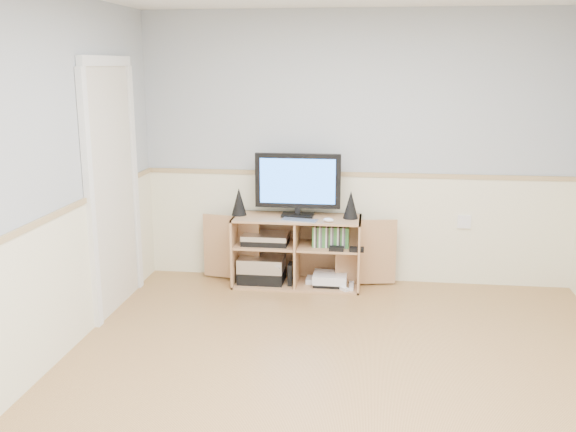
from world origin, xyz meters
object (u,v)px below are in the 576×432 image
Objects in this scene: monitor at (298,183)px; keyboard at (299,220)px; game_consoles at (329,279)px; media_cabinet at (298,249)px.

keyboard is (0.04, -0.19, -0.31)m from monitor.
keyboard is 0.66m from game_consoles.
game_consoles is (0.30, -0.07, -0.26)m from media_cabinet.
monitor is 0.36m from keyboard.
keyboard is at bearing -79.10° from monitor.
game_consoles is at bearing 36.26° from keyboard.
media_cabinet is 0.38m from keyboard.
media_cabinet is at bearing 90.00° from monitor.
monitor is 0.95m from game_consoles.
media_cabinet is at bearing 167.69° from game_consoles.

